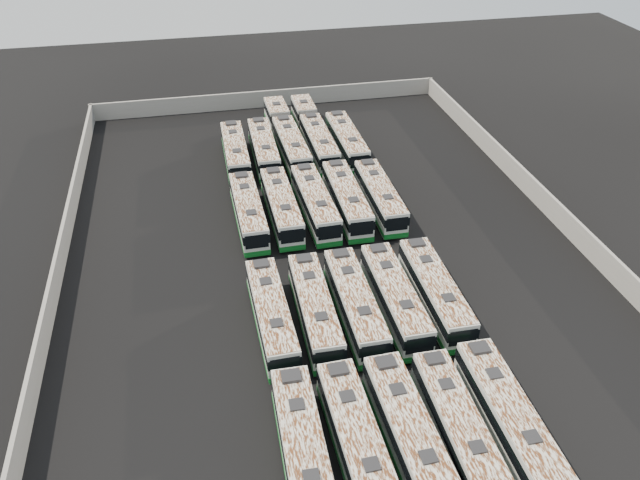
{
  "coord_description": "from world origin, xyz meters",
  "views": [
    {
      "loc": [
        -9.83,
        -41.48,
        31.9
      ],
      "look_at": [
        -0.5,
        1.9,
        1.6
      ],
      "focal_mm": 35.0,
      "sensor_mm": 36.0,
      "label": 1
    }
  ],
  "objects_px": {
    "bus_midfront_left": "(315,309)",
    "bus_midback_right": "(347,199)",
    "bus_back_far_left": "(235,152)",
    "bus_front_center": "(410,437)",
    "bus_back_right": "(314,132)",
    "bus_midfront_center": "(355,304)",
    "bus_back_center": "(286,135)",
    "bus_midfront_far_right": "(435,291)",
    "bus_midback_center": "(315,203)",
    "bus_front_far_right": "(508,419)",
    "bus_midfront_right": "(395,298)",
    "bus_back_left": "(264,149)",
    "bus_midback_left": "(282,206)",
    "bus_midfront_far_left": "(272,315)",
    "bus_midback_far_left": "(248,211)",
    "bus_midback_far_right": "(380,197)",
    "bus_front_far_left": "(304,454)",
    "bus_back_far_right": "(347,141)",
    "bus_front_left": "(358,444)",
    "bus_front_right": "(458,429)"
  },
  "relations": [
    {
      "from": "bus_front_left",
      "to": "bus_back_center",
      "type": "relative_size",
      "value": 0.64
    },
    {
      "from": "bus_front_far_left",
      "to": "bus_midback_left",
      "type": "relative_size",
      "value": 1.02
    },
    {
      "from": "bus_midfront_right",
      "to": "bus_midback_far_right",
      "type": "height_order",
      "value": "bus_midfront_right"
    },
    {
      "from": "bus_midback_left",
      "to": "bus_midback_right",
      "type": "relative_size",
      "value": 0.98
    },
    {
      "from": "bus_front_far_right",
      "to": "bus_midback_far_right",
      "type": "height_order",
      "value": "bus_front_far_right"
    },
    {
      "from": "bus_midback_right",
      "to": "bus_front_center",
      "type": "bearing_deg",
      "value": -95.86
    },
    {
      "from": "bus_back_left",
      "to": "bus_midback_center",
      "type": "bearing_deg",
      "value": -74.9
    },
    {
      "from": "bus_front_right",
      "to": "bus_midfront_center",
      "type": "relative_size",
      "value": 0.98
    },
    {
      "from": "bus_midback_far_left",
      "to": "bus_midback_far_right",
      "type": "distance_m",
      "value": 12.68
    },
    {
      "from": "bus_midfront_far_right",
      "to": "bus_midback_center",
      "type": "height_order",
      "value": "bus_midback_center"
    },
    {
      "from": "bus_front_far_left",
      "to": "bus_back_far_right",
      "type": "height_order",
      "value": "bus_front_far_left"
    },
    {
      "from": "bus_front_far_left",
      "to": "bus_midback_far_left",
      "type": "relative_size",
      "value": 1.03
    },
    {
      "from": "bus_back_far_left",
      "to": "bus_midfront_left",
      "type": "bearing_deg",
      "value": -82.82
    },
    {
      "from": "bus_front_right",
      "to": "bus_back_center",
      "type": "height_order",
      "value": "bus_back_center"
    },
    {
      "from": "bus_midback_left",
      "to": "bus_back_center",
      "type": "relative_size",
      "value": 0.64
    },
    {
      "from": "bus_midfront_far_left",
      "to": "bus_midback_center",
      "type": "bearing_deg",
      "value": 65.85
    },
    {
      "from": "bus_midfront_left",
      "to": "bus_midback_right",
      "type": "distance_m",
      "value": 16.19
    },
    {
      "from": "bus_front_far_right",
      "to": "bus_back_far_right",
      "type": "height_order",
      "value": "bus_front_far_right"
    },
    {
      "from": "bus_front_far_left",
      "to": "bus_midback_center",
      "type": "bearing_deg",
      "value": 78.29
    },
    {
      "from": "bus_midback_center",
      "to": "bus_back_left",
      "type": "height_order",
      "value": "bus_midback_center"
    },
    {
      "from": "bus_front_center",
      "to": "bus_back_right",
      "type": "distance_m",
      "value": 43.08
    },
    {
      "from": "bus_midfront_left",
      "to": "bus_back_center",
      "type": "bearing_deg",
      "value": 85.38
    },
    {
      "from": "bus_midfront_center",
      "to": "bus_back_center",
      "type": "distance_m",
      "value": 30.41
    },
    {
      "from": "bus_front_left",
      "to": "bus_back_far_right",
      "type": "xyz_separation_m",
      "value": [
        9.33,
        39.63,
        0.01
      ]
    },
    {
      "from": "bus_back_right",
      "to": "bus_back_far_left",
      "type": "bearing_deg",
      "value": -161.2
    },
    {
      "from": "bus_front_far_right",
      "to": "bus_midfront_far_right",
      "type": "distance_m",
      "value": 12.53
    },
    {
      "from": "bus_midfront_right",
      "to": "bus_back_left",
      "type": "xyz_separation_m",
      "value": [
        -6.22,
        27.49,
        0.0
      ]
    },
    {
      "from": "bus_front_center",
      "to": "bus_midfront_right",
      "type": "bearing_deg",
      "value": 74.71
    },
    {
      "from": "bus_midfront_far_left",
      "to": "bus_midback_far_left",
      "type": "height_order",
      "value": "bus_midback_far_left"
    },
    {
      "from": "bus_midfront_left",
      "to": "bus_back_far_right",
      "type": "relative_size",
      "value": 0.98
    },
    {
      "from": "bus_midback_far_right",
      "to": "bus_back_left",
      "type": "relative_size",
      "value": 0.98
    },
    {
      "from": "bus_midback_far_left",
      "to": "bus_midback_left",
      "type": "height_order",
      "value": "bus_midback_left"
    },
    {
      "from": "bus_midfront_left",
      "to": "bus_back_far_left",
      "type": "height_order",
      "value": "bus_back_far_left"
    },
    {
      "from": "bus_front_far_right",
      "to": "bus_back_center",
      "type": "relative_size",
      "value": 0.64
    },
    {
      "from": "bus_front_right",
      "to": "bus_back_right",
      "type": "distance_m",
      "value": 42.97
    },
    {
      "from": "bus_front_far_left",
      "to": "bus_midfront_far_left",
      "type": "xyz_separation_m",
      "value": [
        -0.04,
        12.35,
        -0.05
      ]
    },
    {
      "from": "bus_midfront_right",
      "to": "bus_back_left",
      "type": "height_order",
      "value": "bus_back_left"
    },
    {
      "from": "bus_front_right",
      "to": "bus_midback_far_left",
      "type": "height_order",
      "value": "bus_midback_far_left"
    },
    {
      "from": "bus_back_far_left",
      "to": "bus_back_far_right",
      "type": "distance_m",
      "value": 12.48
    },
    {
      "from": "bus_front_far_left",
      "to": "bus_midback_far_right",
      "type": "xyz_separation_m",
      "value": [
        12.68,
        27.22,
        -0.06
      ]
    },
    {
      "from": "bus_front_far_left",
      "to": "bus_midfront_far_right",
      "type": "xyz_separation_m",
      "value": [
        12.67,
        12.41,
        -0.03
      ]
    },
    {
      "from": "bus_midfront_far_right",
      "to": "bus_midback_far_right",
      "type": "bearing_deg",
      "value": 90.54
    },
    {
      "from": "bus_front_far_left",
      "to": "bus_midfront_left",
      "type": "height_order",
      "value": "bus_front_far_left"
    },
    {
      "from": "bus_midfront_far_left",
      "to": "bus_midfront_left",
      "type": "distance_m",
      "value": 3.25
    },
    {
      "from": "bus_back_far_right",
      "to": "bus_front_right",
      "type": "bearing_deg",
      "value": -94.63
    },
    {
      "from": "bus_midback_center",
      "to": "bus_back_center",
      "type": "xyz_separation_m",
      "value": [
        -0.14,
        15.43,
        -0.0
      ]
    },
    {
      "from": "bus_midback_left",
      "to": "bus_back_far_right",
      "type": "xyz_separation_m",
      "value": [
        9.41,
        12.33,
        0.02
      ]
    },
    {
      "from": "bus_midback_left",
      "to": "bus_back_right",
      "type": "xyz_separation_m",
      "value": [
        6.3,
        15.51,
        -0.0
      ]
    },
    {
      "from": "bus_back_far_left",
      "to": "bus_back_center",
      "type": "distance_m",
      "value": 6.85
    },
    {
      "from": "bus_back_center",
      "to": "bus_front_center",
      "type": "bearing_deg",
      "value": -91.02
    }
  ]
}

